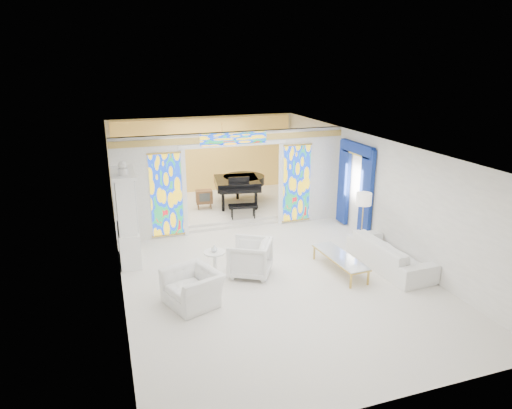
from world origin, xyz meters
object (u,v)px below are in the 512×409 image
object	(u,v)px
armchair_right	(250,258)
armchair_left	(193,288)
china_cabinet	(127,218)
grand_piano	(240,182)
coffee_table	(340,257)
tv_console	(204,197)
sofa	(390,254)

from	to	relation	value
armchair_right	armchair_left	bearing A→B (deg)	-30.01
china_cabinet	grand_piano	distance (m)	5.19
armchair_right	coffee_table	bearing A→B (deg)	105.75
armchair_right	grand_piano	xyz separation A→B (m)	(1.29, 5.10, 0.49)
tv_console	china_cabinet	bearing A→B (deg)	-124.24
china_cabinet	coffee_table	bearing A→B (deg)	-25.63
china_cabinet	coffee_table	size ratio (longest dim) A/B	1.45
armchair_left	tv_console	xyz separation A→B (m)	(1.54, 5.82, 0.22)
grand_piano	armchair_left	bearing A→B (deg)	-106.64
china_cabinet	armchair_right	xyz separation A→B (m)	(2.71, -1.79, -0.73)
sofa	grand_piano	size ratio (longest dim) A/B	0.87
armchair_left	sofa	distance (m)	5.04
china_cabinet	tv_console	distance (m)	4.14
armchair_left	sofa	world-z (taller)	armchair_left
china_cabinet	grand_piano	bearing A→B (deg)	39.57
sofa	grand_piano	world-z (taller)	grand_piano
china_cabinet	armchair_right	world-z (taller)	china_cabinet
armchair_right	coffee_table	size ratio (longest dim) A/B	0.52
armchair_right	sofa	distance (m)	3.53
armchair_left	coffee_table	xyz separation A→B (m)	(3.73, 0.38, 0.01)
sofa	coffee_table	distance (m)	1.32
china_cabinet	tv_console	size ratio (longest dim) A/B	4.30
grand_piano	coffee_table	bearing A→B (deg)	-72.42
tv_console	grand_piano	bearing A→B (deg)	14.44
armchair_right	tv_console	distance (m)	4.91
coffee_table	tv_console	bearing A→B (deg)	111.94
armchair_right	coffee_table	world-z (taller)	armchair_right
armchair_right	tv_console	size ratio (longest dim) A/B	1.54
tv_console	coffee_table	bearing A→B (deg)	-61.73
armchair_left	armchair_right	xyz separation A→B (m)	(1.58, 0.92, 0.07)
sofa	coffee_table	world-z (taller)	sofa
armchair_right	sofa	world-z (taller)	armchair_right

